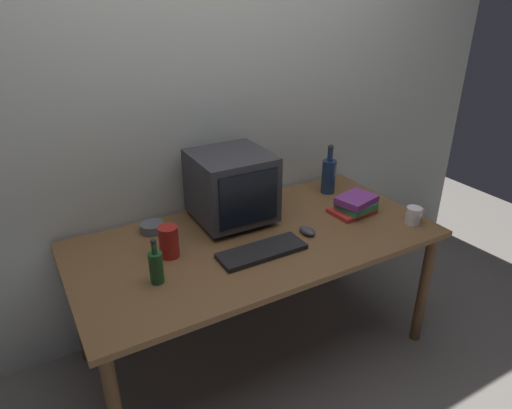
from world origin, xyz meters
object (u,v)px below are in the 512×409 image
Objects in this scene: keyboard at (262,251)px; computer_mouse at (307,231)px; bottle_short at (156,266)px; metal_canister at (169,242)px; bottle_tall at (329,175)px; book_stack at (355,205)px; mug at (414,215)px; crt_monitor at (231,187)px; cd_spindle at (152,227)px.

keyboard is 4.20× the size of computer_mouse.
metal_canister is at bearing 55.30° from bottle_short.
bottle_short is at bearing -162.32° from bottle_tall.
keyboard is at bearing -173.68° from computer_mouse.
keyboard is 1.65× the size of book_stack.
mug is at bearing -20.92° from computer_mouse.
bottle_short reaches higher than mug.
crt_monitor is at bearing 85.15° from keyboard.
book_stack reaches higher than keyboard.
bottle_short is at bearing 178.76° from computer_mouse.
crt_monitor is 0.93× the size of keyboard.
keyboard is at bearing -170.32° from book_stack.
bottle_tall reaches higher than bottle_short.
cd_spindle is at bearing 177.16° from bottle_tall.
mug is (0.55, -0.18, 0.03)m from computer_mouse.
bottle_short is (-0.78, -0.02, 0.06)m from computer_mouse.
book_stack is 1.69× the size of metal_canister.
mug reaches higher than computer_mouse.
bottle_tall reaches higher than cd_spindle.
crt_monitor is 0.64m from bottle_short.
cd_spindle is (-0.41, 0.09, -0.17)m from crt_monitor.
bottle_short reaches higher than keyboard.
bottle_tall is at bearing 104.93° from mug.
metal_canister reaches higher than cd_spindle.
computer_mouse is 0.83× the size of mug.
bottle_tall is (0.70, 0.40, 0.10)m from keyboard.
keyboard is 0.43m from metal_canister.
mug is at bearing -52.41° from book_stack.
book_stack is 2.12× the size of mug.
keyboard is at bearing -50.71° from cd_spindle.
bottle_short is (-0.53, -0.34, -0.12)m from crt_monitor.
book_stack is at bearing -98.63° from bottle_tall.
crt_monitor reaches higher than bottle_tall.
crt_monitor is 0.46m from metal_canister.
bottle_short reaches higher than metal_canister.
keyboard is 0.29m from computer_mouse.
bottle_short is at bearing 173.23° from mug.
book_stack is 0.31m from mug.
cd_spindle is at bearing 154.05° from mug.
bottle_tall is (0.41, 0.36, 0.09)m from computer_mouse.
metal_canister is (-0.38, 0.19, 0.06)m from keyboard.
mug is (0.19, -0.24, -0.00)m from book_stack.
crt_monitor is 0.45m from computer_mouse.
mug is (1.33, -0.16, -0.03)m from bottle_short.
computer_mouse is 0.67× the size of metal_canister.
bottle_tall is 1.18× the size of book_stack.
crt_monitor is 1.89× the size of bottle_short.
bottle_short is (-0.49, 0.03, 0.07)m from keyboard.
computer_mouse is 0.48× the size of bottle_short.
metal_canister is at bearing 175.43° from book_stack.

